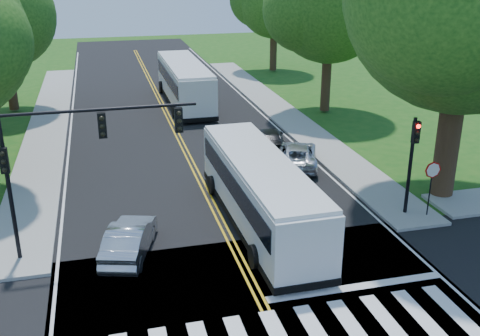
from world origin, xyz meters
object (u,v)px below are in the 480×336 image
object	(u,v)px
suv	(297,155)
signal_nw	(72,149)
bus_lead	(260,190)
dark_sedan	(269,139)
bus_follow	(184,82)
signal_ne	(412,153)
hatchback	(129,239)

from	to	relation	value
suv	signal_nw	bearing A→B (deg)	51.62
bus_lead	dark_sedan	bearing A→B (deg)	-110.50
bus_lead	suv	distance (m)	7.64
suv	bus_follow	bearing A→B (deg)	-57.02
bus_lead	dark_sedan	world-z (taller)	bus_lead
bus_follow	suv	xyz separation A→B (m)	(3.79, -15.46, -1.06)
signal_nw	dark_sedan	xyz separation A→B (m)	(10.83, 10.38, -3.74)
signal_ne	dark_sedan	size ratio (longest dim) A/B	1.02
bus_follow	bus_lead	bearing A→B (deg)	89.31
signal_ne	dark_sedan	bearing A→B (deg)	107.29
signal_ne	bus_lead	bearing A→B (deg)	172.77
suv	dark_sedan	world-z (taller)	suv
bus_lead	dark_sedan	xyz separation A→B (m)	(3.39, 9.53, -0.94)
suv	signal_ne	bearing A→B (deg)	128.87
bus_follow	dark_sedan	bearing A→B (deg)	104.25
bus_lead	suv	xyz separation A→B (m)	(4.02, 6.42, -0.92)
suv	hatchback	bearing A→B (deg)	58.10
hatchback	suv	bearing A→B (deg)	-124.68
suv	bus_lead	bearing A→B (deg)	77.15
bus_lead	hatchback	size ratio (longest dim) A/B	2.79
signal_nw	bus_follow	xyz separation A→B (m)	(7.67, 22.74, -2.66)
signal_ne	suv	size ratio (longest dim) A/B	0.94
bus_lead	bus_follow	world-z (taller)	bus_follow
bus_lead	hatchback	world-z (taller)	bus_lead
bus_lead	signal_ne	bearing A→B (deg)	171.84
signal_nw	dark_sedan	world-z (taller)	signal_nw
signal_nw	bus_lead	bearing A→B (deg)	6.53
signal_ne	bus_follow	size ratio (longest dim) A/B	0.35
dark_sedan	hatchback	bearing A→B (deg)	64.20
signal_nw	hatchback	bearing A→B (deg)	-16.40
hatchback	bus_lead	bearing A→B (deg)	-149.86
bus_follow	suv	bearing A→B (deg)	103.69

